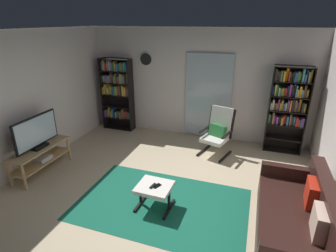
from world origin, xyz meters
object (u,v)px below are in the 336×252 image
(bookshelf_near_sofa, at_px, (288,103))
(cell_phone, at_px, (157,186))
(tv_remote, at_px, (153,186))
(television, at_px, (36,133))
(wall_clock, at_px, (146,59))
(tv_stand, at_px, (41,156))
(ottoman, at_px, (154,189))
(lounge_armchair, at_px, (218,130))
(leather_sofa, at_px, (298,220))
(bookshelf_near_tv, at_px, (117,90))

(bookshelf_near_sofa, relative_size, cell_phone, 13.49)
(tv_remote, bearing_deg, bookshelf_near_sofa, 64.93)
(television, distance_m, cell_phone, 2.53)
(wall_clock, bearing_deg, tv_remote, -65.60)
(tv_stand, distance_m, bookshelf_near_sofa, 5.10)
(tv_stand, height_order, television, television)
(ottoman, bearing_deg, lounge_armchair, 74.33)
(ottoman, bearing_deg, leather_sofa, 0.74)
(wall_clock, bearing_deg, tv_stand, -111.83)
(television, bearing_deg, wall_clock, 68.23)
(tv_stand, height_order, cell_phone, tv_stand)
(bookshelf_near_sofa, distance_m, cell_phone, 3.44)
(bookshelf_near_tv, xyz_separation_m, wall_clock, (0.76, 0.17, 0.80))
(ottoman, bearing_deg, tv_remote, -114.64)
(tv_stand, relative_size, leather_sofa, 0.67)
(tv_stand, height_order, bookshelf_near_sofa, bookshelf_near_sofa)
(cell_phone, relative_size, wall_clock, 0.48)
(bookshelf_near_sofa, distance_m, ottoman, 3.48)
(bookshelf_near_tv, bearing_deg, tv_stand, -97.11)
(bookshelf_near_sofa, bearing_deg, ottoman, -125.37)
(leather_sofa, bearing_deg, lounge_armchair, 123.37)
(television, relative_size, bookshelf_near_sofa, 0.53)
(television, bearing_deg, cell_phone, -6.67)
(television, xyz_separation_m, tv_remote, (2.42, -0.31, -0.41))
(bookshelf_near_sofa, xyz_separation_m, leather_sofa, (0.06, -2.74, -0.80))
(television, xyz_separation_m, wall_clock, (1.07, 2.67, 1.03))
(lounge_armchair, xyz_separation_m, cell_phone, (-0.57, -2.18, -0.13))
(ottoman, distance_m, wall_clock, 3.59)
(television, xyz_separation_m, lounge_armchair, (3.04, 1.89, -0.28))
(tv_stand, height_order, ottoman, tv_stand)
(tv_remote, distance_m, wall_clock, 3.58)
(leather_sofa, height_order, tv_remote, leather_sofa)
(tv_stand, xyz_separation_m, cell_phone, (2.48, -0.29, 0.06))
(tv_remote, xyz_separation_m, wall_clock, (-1.35, 2.98, 1.45))
(bookshelf_near_sofa, bearing_deg, cell_phone, -124.73)
(tv_remote, bearing_deg, leather_sofa, 11.72)
(lounge_armchair, height_order, ottoman, lounge_armchair)
(television, relative_size, cell_phone, 7.09)
(tv_remote, bearing_deg, tv_stand, -177.25)
(television, relative_size, leather_sofa, 0.53)
(cell_phone, bearing_deg, television, -162.72)
(tv_stand, xyz_separation_m, wall_clock, (1.07, 2.67, 1.51))
(lounge_armchair, distance_m, ottoman, 2.27)
(tv_remote, height_order, wall_clock, wall_clock)
(bookshelf_near_tv, bearing_deg, leather_sofa, -33.65)
(leather_sofa, bearing_deg, bookshelf_near_tv, 146.35)
(tv_stand, relative_size, cell_phone, 9.05)
(television, xyz_separation_m, bookshelf_near_tv, (0.31, 2.50, 0.23))
(bookshelf_near_sofa, bearing_deg, tv_remote, -125.28)
(bookshelf_near_sofa, bearing_deg, wall_clock, 176.76)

